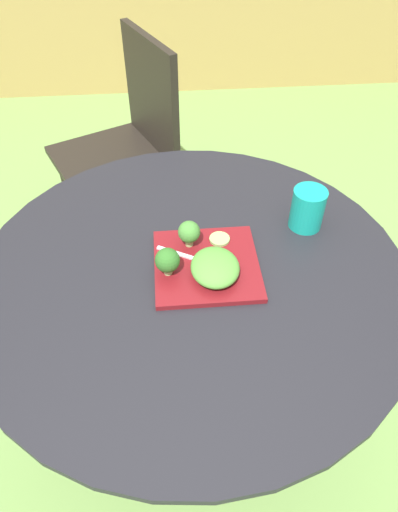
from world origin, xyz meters
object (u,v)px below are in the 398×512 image
at_px(drinking_glass, 307,210).
at_px(fork, 192,258).
at_px(salad_plate, 207,266).
at_px(patio_chair, 130,135).

height_order(drinking_glass, fork, drinking_glass).
bearing_deg(salad_plate, patio_chair, 102.96).
relative_size(patio_chair, fork, 6.27).
bearing_deg(patio_chair, fork, -78.74).
bearing_deg(drinking_glass, salad_plate, -153.80).
xyz_separation_m(salad_plate, drinking_glass, (0.27, 0.13, 0.04)).
height_order(salad_plate, fork, fork).
bearing_deg(drinking_glass, fork, -159.47).
xyz_separation_m(drinking_glass, fork, (-0.31, -0.11, -0.03)).
height_order(salad_plate, drinking_glass, drinking_glass).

